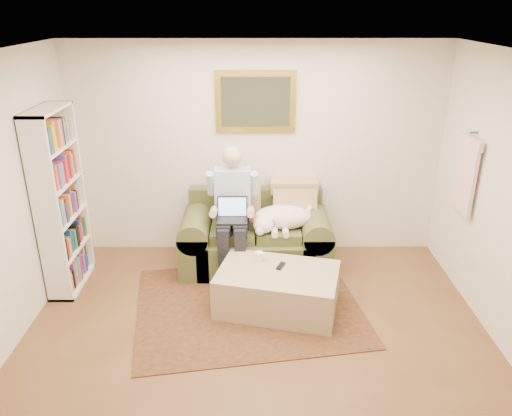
{
  "coord_description": "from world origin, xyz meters",
  "views": [
    {
      "loc": [
        -0.02,
        -3.35,
        2.97
      ],
      "look_at": [
        -0.0,
        1.54,
        0.95
      ],
      "focal_mm": 35.0,
      "sensor_mm": 36.0,
      "label": 1
    }
  ],
  "objects_px": {
    "seated_man": "(233,214)",
    "coffee_mug": "(259,256)",
    "ottoman": "(278,290)",
    "sofa": "(256,242)",
    "laptop": "(232,214)",
    "sleeping_dog": "(283,217)",
    "bookshelf": "(60,202)"
  },
  "relations": [
    {
      "from": "seated_man",
      "to": "coffee_mug",
      "type": "relative_size",
      "value": 14.79
    },
    {
      "from": "coffee_mug",
      "to": "seated_man",
      "type": "bearing_deg",
      "value": 118.56
    },
    {
      "from": "ottoman",
      "to": "coffee_mug",
      "type": "relative_size",
      "value": 12.07
    },
    {
      "from": "sofa",
      "to": "laptop",
      "type": "height_order",
      "value": "laptop"
    },
    {
      "from": "sofa",
      "to": "sleeping_dog",
      "type": "bearing_deg",
      "value": -15.74
    },
    {
      "from": "seated_man",
      "to": "coffee_mug",
      "type": "height_order",
      "value": "seated_man"
    },
    {
      "from": "bookshelf",
      "to": "coffee_mug",
      "type": "bearing_deg",
      "value": -7.68
    },
    {
      "from": "ottoman",
      "to": "coffee_mug",
      "type": "xyz_separation_m",
      "value": [
        -0.19,
        0.23,
        0.27
      ]
    },
    {
      "from": "sleeping_dog",
      "to": "coffee_mug",
      "type": "distance_m",
      "value": 0.71
    },
    {
      "from": "seated_man",
      "to": "sleeping_dog",
      "type": "xyz_separation_m",
      "value": [
        0.58,
        0.07,
        -0.07
      ]
    },
    {
      "from": "seated_man",
      "to": "laptop",
      "type": "height_order",
      "value": "seated_man"
    },
    {
      "from": "sofa",
      "to": "ottoman",
      "type": "distance_m",
      "value": 0.96
    },
    {
      "from": "laptop",
      "to": "bookshelf",
      "type": "relative_size",
      "value": 0.17
    },
    {
      "from": "ottoman",
      "to": "seated_man",
      "type": "bearing_deg",
      "value": 122.31
    },
    {
      "from": "laptop",
      "to": "bookshelf",
      "type": "xyz_separation_m",
      "value": [
        -1.83,
        -0.19,
        0.22
      ]
    },
    {
      "from": "laptop",
      "to": "ottoman",
      "type": "xyz_separation_m",
      "value": [
        0.49,
        -0.7,
        -0.56
      ]
    },
    {
      "from": "sofa",
      "to": "sleeping_dog",
      "type": "distance_m",
      "value": 0.49
    },
    {
      "from": "coffee_mug",
      "to": "sofa",
      "type": "bearing_deg",
      "value": 92.77
    },
    {
      "from": "sofa",
      "to": "coffee_mug",
      "type": "distance_m",
      "value": 0.73
    },
    {
      "from": "seated_man",
      "to": "laptop",
      "type": "xyz_separation_m",
      "value": [
        0.0,
        -0.07,
        0.04
      ]
    },
    {
      "from": "sofa",
      "to": "seated_man",
      "type": "height_order",
      "value": "seated_man"
    },
    {
      "from": "sofa",
      "to": "seated_man",
      "type": "xyz_separation_m",
      "value": [
        -0.26,
        -0.16,
        0.44
      ]
    },
    {
      "from": "bookshelf",
      "to": "sofa",
      "type": "bearing_deg",
      "value": 11.39
    },
    {
      "from": "coffee_mug",
      "to": "laptop",
      "type": "bearing_deg",
      "value": 121.86
    },
    {
      "from": "laptop",
      "to": "coffee_mug",
      "type": "distance_m",
      "value": 0.63
    },
    {
      "from": "sofa",
      "to": "bookshelf",
      "type": "relative_size",
      "value": 0.88
    },
    {
      "from": "laptop",
      "to": "ottoman",
      "type": "height_order",
      "value": "laptop"
    },
    {
      "from": "sofa",
      "to": "laptop",
      "type": "relative_size",
      "value": 5.15
    },
    {
      "from": "seated_man",
      "to": "ottoman",
      "type": "distance_m",
      "value": 1.05
    },
    {
      "from": "sleeping_dog",
      "to": "coffee_mug",
      "type": "height_order",
      "value": "sleeping_dog"
    },
    {
      "from": "laptop",
      "to": "sleeping_dog",
      "type": "bearing_deg",
      "value": 13.64
    },
    {
      "from": "seated_man",
      "to": "sleeping_dog",
      "type": "bearing_deg",
      "value": 7.13
    }
  ]
}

